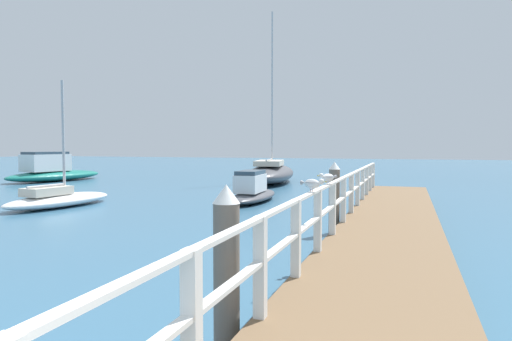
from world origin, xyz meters
name	(u,v)px	position (x,y,z in m)	size (l,w,h in m)	color
pier_deck	(389,235)	(0.00, 10.03, 0.25)	(2.22, 20.07, 0.49)	brown
pier_railing	(343,194)	(-1.03, 10.03, 1.14)	(0.12, 18.59, 1.06)	silver
dock_piling_near	(227,271)	(-1.41, 3.89, 0.94)	(0.29, 0.29, 1.86)	#6B6056
dock_piling_far	(334,197)	(-1.41, 11.12, 0.94)	(0.29, 0.29, 1.86)	#6B6056
seagull_foreground	(312,183)	(-1.02, 6.46, 1.68)	(0.45, 0.25, 0.21)	white
seagull_background	(328,177)	(-1.04, 7.91, 1.68)	(0.31, 0.42, 0.21)	white
boat_0	(58,199)	(-11.92, 12.88, 0.31)	(2.16, 4.71, 4.71)	white
boat_2	(271,173)	(-7.63, 25.97, 0.61)	(4.19, 8.92, 10.52)	#4C4C51
boat_3	(52,171)	(-21.29, 22.54, 0.63)	(3.48, 7.06, 1.90)	#197266
boat_4	(253,191)	(-5.57, 16.62, 0.43)	(1.58, 4.45, 1.29)	#4C4C51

